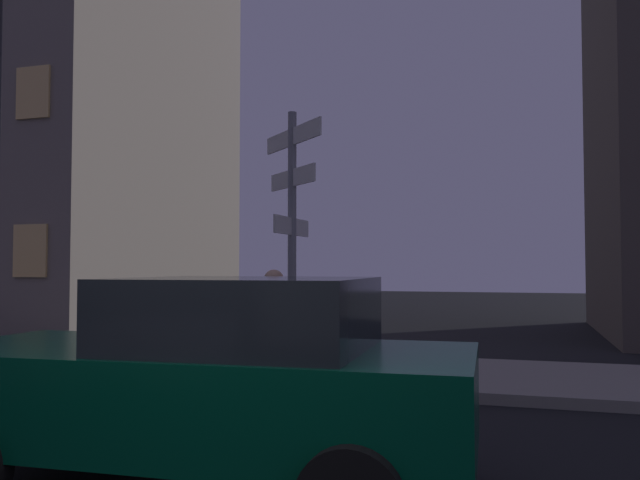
# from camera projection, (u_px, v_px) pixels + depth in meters

# --- Properties ---
(sidewalk_kerb) EXTENTS (40.00, 2.98, 0.14)m
(sidewalk_kerb) POSITION_uv_depth(u_px,v_px,m) (395.00, 374.00, 9.55)
(sidewalk_kerb) COLOR gray
(sidewalk_kerb) RESTS_ON ground_plane
(signpost) EXTENTS (1.22, 1.37, 3.66)m
(signpost) POSITION_uv_depth(u_px,v_px,m) (292.00, 218.00, 9.07)
(signpost) COLOR gray
(signpost) RESTS_ON sidewalk_kerb
(street_lamp) EXTENTS (1.33, 0.28, 6.91)m
(street_lamp) POSITION_uv_depth(u_px,v_px,m) (2.00, 118.00, 10.96)
(street_lamp) COLOR #2D2D30
(street_lamp) RESTS_ON sidewalk_kerb
(car_far_trailing) EXTENTS (4.16, 2.03, 1.56)m
(car_far_trailing) POSITION_uv_depth(u_px,v_px,m) (209.00, 380.00, 4.81)
(car_far_trailing) COLOR #05472D
(car_far_trailing) RESTS_ON ground_plane
(cyclist) EXTENTS (1.81, 0.38, 1.61)m
(cyclist) POSITION_uv_depth(u_px,v_px,m) (278.00, 350.00, 6.98)
(cyclist) COLOR black
(cyclist) RESTS_ON ground_plane
(building_left_block) EXTENTS (10.57, 9.19, 17.51)m
(building_left_block) POSITION_uv_depth(u_px,v_px,m) (28.00, 42.00, 20.69)
(building_left_block) COLOR slate
(building_left_block) RESTS_ON ground_plane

